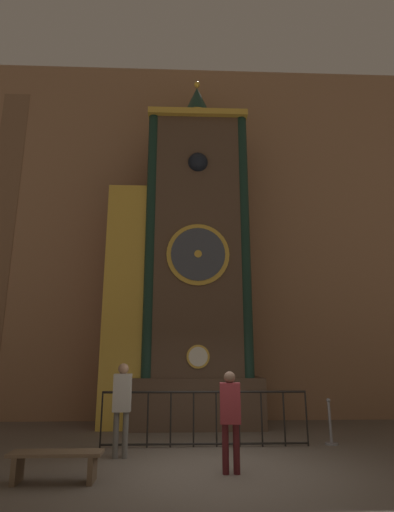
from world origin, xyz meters
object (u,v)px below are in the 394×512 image
(stanchion_post, at_px, (331,429))
(visitor_near, at_px, (122,400))
(visitor_bench, at_px, (56,460))
(visitor_far, at_px, (230,411))
(clock_tower, at_px, (185,266))

(stanchion_post, bearing_deg, visitor_near, -166.69)
(visitor_near, bearing_deg, visitor_bench, -118.83)
(visitor_far, bearing_deg, visitor_near, 154.69)
(visitor_near, height_order, stanchion_post, visitor_near)
(visitor_far, xyz_separation_m, visitor_bench, (-2.73, -0.36, -0.64))
(visitor_near, distance_m, visitor_bench, 1.81)
(visitor_far, bearing_deg, visitor_bench, -168.03)
(visitor_far, relative_size, stanchion_post, 1.68)
(visitor_near, height_order, visitor_bench, visitor_near)
(stanchion_post, relative_size, visitor_bench, 0.68)
(visitor_bench, bearing_deg, stanchion_post, 26.05)
(clock_tower, bearing_deg, visitor_far, -80.52)
(stanchion_post, bearing_deg, visitor_bench, -153.95)
(visitor_near, bearing_deg, clock_tower, 68.35)
(clock_tower, xyz_separation_m, stanchion_post, (3.20, -2.32, -4.17))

